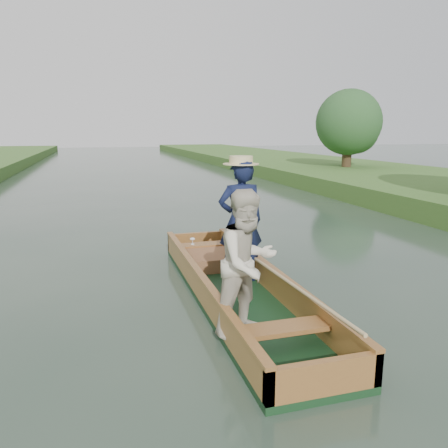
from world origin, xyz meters
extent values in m
plane|color=#283D30|center=(0.00, 0.00, 0.00)|extent=(120.00, 120.00, 0.00)
cylinder|color=#47331E|center=(9.80, 13.17, 1.15)|extent=(0.44, 0.44, 2.29)
sphere|color=#20491D|center=(9.80, 13.17, 2.69)|extent=(3.07, 3.07, 3.07)
sphere|color=#20491D|center=(10.40, 13.47, 2.29)|extent=(2.20, 2.20, 2.20)
cube|color=#133219|center=(0.00, 0.00, 0.04)|extent=(1.10, 5.00, 0.08)
cube|color=#A26D32|center=(-0.51, 0.00, 0.24)|extent=(0.08, 5.00, 0.32)
cube|color=#A26D32|center=(0.51, 0.00, 0.24)|extent=(0.08, 5.00, 0.32)
cube|color=#A26D32|center=(0.00, 2.46, 0.24)|extent=(1.10, 0.08, 0.32)
cube|color=#A26D32|center=(0.00, -2.46, 0.24)|extent=(1.10, 0.08, 0.32)
cube|color=#A26D32|center=(-0.51, 0.00, 0.42)|extent=(0.10, 5.00, 0.04)
cube|color=#A26D32|center=(0.51, 0.00, 0.42)|extent=(0.10, 5.00, 0.04)
cube|color=#A26D32|center=(0.00, 1.90, 0.30)|extent=(0.94, 0.30, 0.05)
cube|color=#A26D32|center=(0.00, -1.60, 0.30)|extent=(0.94, 0.30, 0.05)
imported|color=#111735|center=(0.24, 0.54, 0.99)|extent=(0.70, 0.48, 1.82)
cylinder|color=beige|center=(0.24, 0.54, 1.86)|extent=(0.52, 0.52, 0.12)
imported|color=beige|center=(-0.24, -1.14, 0.89)|extent=(0.96, 0.86, 1.62)
cube|color=#9A4E31|center=(0.07, 1.36, 0.19)|extent=(0.85, 0.90, 0.22)
sphere|color=tan|center=(0.36, 1.26, 0.42)|extent=(0.21, 0.21, 0.21)
sphere|color=tan|center=(0.36, 1.25, 0.58)|extent=(0.16, 0.16, 0.16)
sphere|color=tan|center=(0.31, 1.25, 0.65)|extent=(0.06, 0.06, 0.06)
sphere|color=tan|center=(0.42, 1.25, 0.65)|extent=(0.06, 0.06, 0.06)
sphere|color=tan|center=(0.36, 1.19, 0.56)|extent=(0.06, 0.06, 0.06)
sphere|color=tan|center=(0.27, 1.24, 0.45)|extent=(0.07, 0.07, 0.07)
sphere|color=tan|center=(0.46, 1.24, 0.45)|extent=(0.07, 0.07, 0.07)
sphere|color=tan|center=(0.31, 1.23, 0.33)|extent=(0.09, 0.09, 0.09)
sphere|color=tan|center=(0.42, 1.23, 0.33)|extent=(0.09, 0.09, 0.09)
cylinder|color=silver|center=(-0.20, 1.90, 0.33)|extent=(0.07, 0.07, 0.01)
cylinder|color=silver|center=(-0.20, 1.90, 0.37)|extent=(0.01, 0.01, 0.08)
ellipsoid|color=silver|center=(-0.20, 1.90, 0.43)|extent=(0.09, 0.09, 0.05)
cylinder|color=tan|center=(0.43, -0.36, 0.46)|extent=(0.04, 4.05, 0.19)
camera|label=1|loc=(-1.76, -5.44, 2.30)|focal=35.00mm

